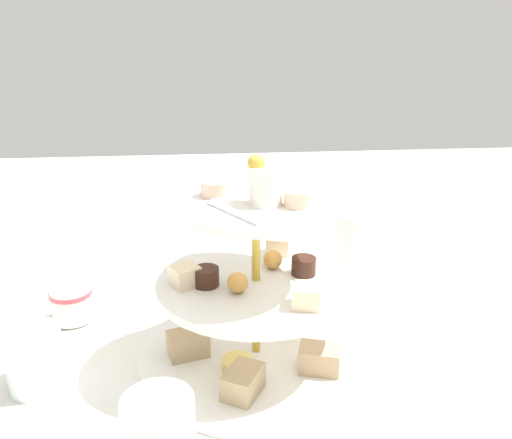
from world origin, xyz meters
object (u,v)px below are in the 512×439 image
Objects in this scene: water_glass_short_left at (35,359)px; teacup_with_saucer at (72,307)px; water_glass_tall_right at (353,250)px; butter_knife_right at (180,264)px; tiered_serving_stand at (256,301)px.

teacup_with_saucer is at bearing 176.56° from water_glass_short_left.
water_glass_tall_right is 0.43m from teacup_with_saucer.
water_glass_tall_right is 0.70× the size of butter_knife_right.
teacup_with_saucer is (-0.14, 0.01, -0.01)m from water_glass_short_left.
butter_knife_right is at bearing -109.51° from water_glass_tall_right.
butter_knife_right is at bearing 154.95° from water_glass_short_left.
tiered_serving_stand is at bearing -42.76° from water_glass_tall_right.
water_glass_tall_right is 1.65× the size of water_glass_short_left.
water_glass_short_left is 0.43× the size of butter_knife_right.
tiered_serving_stand is 3.24× the size of teacup_with_saucer.
teacup_with_saucer is (0.08, -0.42, -0.04)m from water_glass_tall_right.
water_glass_tall_right reaches higher than water_glass_short_left.
water_glass_tall_right reaches higher than butter_knife_right.
water_glass_tall_right is at bearing 150.34° from butter_knife_right.
teacup_with_saucer is 0.23m from butter_knife_right.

